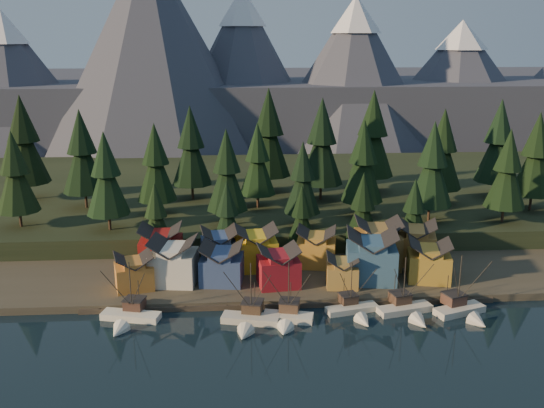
{
  "coord_description": "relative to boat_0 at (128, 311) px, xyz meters",
  "views": [
    {
      "loc": [
        -10.53,
        -91.61,
        50.58
      ],
      "look_at": [
        -2.49,
        30.0,
        16.65
      ],
      "focal_mm": 40.0,
      "sensor_mm": 36.0,
      "label": 1
    }
  ],
  "objects": [
    {
      "name": "tree_hill_7",
      "position": [
        36.14,
        37.11,
        15.12
      ],
      "size": [
        8.94,
        8.94,
        20.82
      ],
      "color": "#332319",
      "rests_on": "hillside"
    },
    {
      "name": "tree_hill_3",
      "position": [
        0.14,
        49.11,
        16.76
      ],
      "size": [
        10.22,
        10.22,
        23.81
      ],
      "color": "#332319",
      "rests_on": "hillside"
    },
    {
      "name": "tree_hill_12",
      "position": [
        76.14,
        55.11,
        18.01
      ],
      "size": [
        11.2,
        11.2,
        26.1
      ],
      "color": "#332319",
      "rests_on": "hillside"
    },
    {
      "name": "house_front_1",
      "position": [
        7.16,
        14.57,
        4.21
      ],
      "size": [
        10.17,
        9.86,
        9.44
      ],
      "rotation": [
        0.0,
        0.0,
        -0.13
      ],
      "color": "silver",
      "rests_on": "shore_strip"
    },
    {
      "name": "dock",
      "position": [
        30.14,
        5.61,
        -1.75
      ],
      "size": [
        80.0,
        4.0,
        1.0
      ],
      "primitive_type": "cube",
      "color": "#494034",
      "rests_on": "ground"
    },
    {
      "name": "tree_hill_16",
      "position": [
        -37.86,
        67.11,
        19.79
      ],
      "size": [
        12.59,
        12.59,
        29.34
      ],
      "color": "#332319",
      "rests_on": "hillside"
    },
    {
      "name": "tree_hill_14",
      "position": [
        94.14,
        61.11,
        19.03
      ],
      "size": [
        12.0,
        12.0,
        27.96
      ],
      "color": "#332319",
      "rests_on": "hillside"
    },
    {
      "name": "house_back_5",
      "position": [
        59.98,
        22.63,
        4.2
      ],
      "size": [
        10.25,
        10.33,
        9.44
      ],
      "rotation": [
        0.0,
        0.0,
        -0.25
      ],
      "color": "#A87E3B",
      "rests_on": "shore_strip"
    },
    {
      "name": "tree_hill_5",
      "position": [
        18.14,
        39.11,
        16.7
      ],
      "size": [
        10.17,
        10.17,
        23.7
      ],
      "color": "#332319",
      "rests_on": "hillside"
    },
    {
      "name": "tree_hill_13",
      "position": [
        86.14,
        37.11,
        16.49
      ],
      "size": [
        10.01,
        10.01,
        23.31
      ],
      "color": "#332319",
      "rests_on": "hillside"
    },
    {
      "name": "tree_hill_11",
      "position": [
        68.14,
        39.11,
        17.43
      ],
      "size": [
        10.74,
        10.74,
        25.03
      ],
      "color": "#332319",
      "rests_on": "hillside"
    },
    {
      "name": "tree_hill_6",
      "position": [
        26.14,
        54.11,
        16.31
      ],
      "size": [
        9.86,
        9.86,
        22.98
      ],
      "color": "#332319",
      "rests_on": "hillside"
    },
    {
      "name": "house_front_0",
      "position": [
        -0.52,
        12.11,
        3.05
      ],
      "size": [
        8.74,
        8.45,
        7.24
      ],
      "rotation": [
        0.0,
        0.0,
        0.26
      ],
      "color": "#C17B31",
      "rests_on": "shore_strip"
    },
    {
      "name": "tree_shore_0",
      "position": [
        2.14,
        29.11,
        8.94
      ],
      "size": [
        7.62,
        7.62,
        17.75
      ],
      "color": "#332319",
      "rests_on": "shore_strip"
    },
    {
      "name": "tree_shore_4",
      "position": [
        61.14,
        29.11,
        8.99
      ],
      "size": [
        7.66,
        7.66,
        17.84
      ],
      "color": "#332319",
      "rests_on": "shore_strip"
    },
    {
      "name": "boat_5",
      "position": [
        51.96,
        -0.37,
        -0.01
      ],
      "size": [
        11.26,
        11.8,
        12.06
      ],
      "rotation": [
        0.0,
        0.0,
        0.25
      ],
      "color": "beige",
      "rests_on": "ground"
    },
    {
      "name": "house_front_5",
      "position": [
        47.76,
        12.97,
        4.81
      ],
      "size": [
        11.35,
        10.58,
        10.6
      ],
      "rotation": [
        0.0,
        0.0,
        -0.15
      ],
      "color": "#325878",
      "rests_on": "shore_strip"
    },
    {
      "name": "house_back_3",
      "position": [
        37.62,
        22.34,
        3.71
      ],
      "size": [
        9.63,
        8.9,
        8.5
      ],
      "rotation": [
        0.0,
        0.0,
        -0.2
      ],
      "color": "#BE8831",
      "rests_on": "shore_strip"
    },
    {
      "name": "boat_6",
      "position": [
        62.21,
        -1.48,
        0.27
      ],
      "size": [
        10.63,
        11.27,
        12.73
      ],
      "rotation": [
        0.0,
        0.0,
        0.34
      ],
      "color": "beige",
      "rests_on": "ground"
    },
    {
      "name": "boat_2",
      "position": [
        22.06,
        -2.66,
        0.14
      ],
      "size": [
        11.24,
        11.79,
        12.57
      ],
      "rotation": [
        0.0,
        0.0,
        -0.23
      ],
      "color": "beige",
      "rests_on": "ground"
    },
    {
      "name": "house_front_6",
      "position": [
        59.8,
        12.61,
        3.68
      ],
      "size": [
        9.89,
        9.53,
        8.44
      ],
      "rotation": [
        0.0,
        0.0,
        -0.21
      ],
      "color": "#A6812A",
      "rests_on": "shore_strip"
    },
    {
      "name": "tree_shore_2",
      "position": [
        35.14,
        29.11,
        8.35
      ],
      "size": [
        7.16,
        7.16,
        16.67
      ],
      "color": "#332319",
      "rests_on": "shore_strip"
    },
    {
      "name": "tree_hill_17",
      "position": [
        98.14,
        47.11,
        17.98
      ],
      "size": [
        11.18,
        11.18,
        26.04
      ],
      "color": "#332319",
      "rests_on": "hillside"
    },
    {
      "name": "tree_hill_0",
      "position": [
        -31.86,
        41.11,
        16.53
      ],
      "size": [
        10.04,
        10.04,
        23.39
      ],
      "color": "#332319",
      "rests_on": "hillside"
    },
    {
      "name": "shore_strip",
      "position": [
        30.14,
        29.11,
        -1.5
      ],
      "size": [
        400.0,
        50.0,
        1.5
      ],
      "primitive_type": "cube",
      "color": "#3B372B",
      "rests_on": "ground"
    },
    {
      "name": "house_back_2",
      "position": [
        24.32,
        21.41,
        4.18
      ],
      "size": [
        9.47,
        8.81,
        9.4
      ],
      "rotation": [
        0.0,
        0.0,
        0.08
      ],
      "color": "gold",
      "rests_on": "shore_strip"
    },
    {
      "name": "house_front_3",
      "position": [
        28.48,
        11.85,
        3.56
      ],
      "size": [
        8.91,
        8.58,
        8.21
      ],
      "rotation": [
        0.0,
        0.0,
        0.12
      ],
      "color": "maroon",
      "rests_on": "shore_strip"
    },
    {
      "name": "tree_hill_9",
      "position": [
        52.14,
        44.11,
        17.35
      ],
      "size": [
        10.68,
        10.68,
        24.88
      ],
      "color": "#332319",
      "rests_on": "hillside"
    },
    {
      "name": "tree_shore_3",
      "position": [
        49.14,
        29.11,
        9.86
      ],
      "size": [
        8.34,
        8.34,
        19.43
      ],
      "color": "#332319",
      "rests_on": "shore_strip"
    },
    {
      "name": "tree_shore_1",
      "position": [
        18.14,
        29.11,
        9.03
      ],
      "size": [
        7.69,
        7.69,
        17.92
      ],
      "color": "#332319",
      "rests_on": "shore_strip"
    },
    {
      "name": "tree_hill_1",
      "position": [
        -19.86,
        57.11,
        18.21
      ],
      "size": [
        11.36,
        11.36,
        26.46
      ],
      "color": "#332319",
      "rests_on": "hillside"
    },
    {
      "name": "tree_hill_10",
      "position": [
        60.14,
        69.11,
        20.09
      ],
      "size": [
        12.83,
        12.83,
        29.89
      ],
      "color": "#332319",
      "rests_on": "hillside"
    },
    {
      "name": "boat_3",
      "position": [
        29.05,
        -2.24,
        0.24
      ],
      "size": [
        9.85,
        10.52,
        12.36
      ],
      "rotation": [
        0.0,
        0.0,
        -0.22
      ],
      "color": "silver",
      "rests_on": "ground"
    },
    {
      "name": "hillside",
      "position": [
        30.14,
        79.11,
        0.75
      ],
      "size": [
        420.0,
        100.0,
        6.0
      ],
      "primitive_type": "cube",
      "color": "black",
      "rests_on": "ground"
    },
    {
      "name": "house_front_4",
      "position": [
        41.33,
        10.77,
        2.61
      ],
      "size": [
        6.9,
        7.35,
        6.39
      ],
      "rotation": [
        0.0,
        0.0,
        -0.11
      ],
      "color": "#A17C39",
      "rests_on": "shore_strip"
    },
    {
      "name": "boat_4",
      "position": [
        41.98,
        0.47,
        -0.3
      ],
      "size": [
        10.69,
        11.25,
        10.85
      ],
      "rotation": [
        0.0,
        0.0,
        0.24
      ],
      "color": "beige",
      "rests_on": "ground"
    },
    {
      "name": "house_back_4",
      "position": [
        50.96,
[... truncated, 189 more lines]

